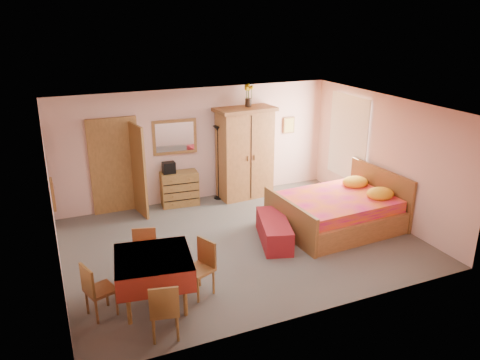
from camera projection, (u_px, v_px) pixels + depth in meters
name	position (u px, v px, depth m)	size (l,w,h in m)	color
floor	(241.00, 242.00, 9.00)	(6.50, 6.50, 0.00)	#5E5B53
ceiling	(242.00, 108.00, 8.12)	(6.50, 6.50, 0.00)	brown
wall_back	(198.00, 145.00, 10.72)	(6.50, 0.10, 2.60)	beige
wall_front	(314.00, 234.00, 6.40)	(6.50, 0.10, 2.60)	beige
wall_left	(52.00, 205.00, 7.34)	(0.10, 5.00, 2.60)	beige
wall_right	(384.00, 158.00, 9.77)	(0.10, 5.00, 2.60)	beige
doorway	(115.00, 167.00, 10.07)	(1.06, 0.12, 2.15)	#9E6B35
window	(348.00, 138.00, 10.75)	(0.08, 1.40, 1.95)	white
picture_left	(53.00, 194.00, 6.70)	(0.04, 0.32, 0.42)	orange
picture_back	(289.00, 125.00, 11.49)	(0.30, 0.04, 0.40)	#D8BF59
chest_of_drawers	(180.00, 189.00, 10.61)	(0.83, 0.41, 0.78)	olive
wall_mirror	(175.00, 137.00, 10.40)	(0.99, 0.05, 0.78)	white
stereo	(169.00, 168.00, 10.38)	(0.28, 0.20, 0.26)	black
floor_lamp	(218.00, 163.00, 10.82)	(0.22, 0.22, 1.75)	black
wardrobe	(245.00, 153.00, 10.90)	(1.36, 0.70, 2.14)	#A36937
sunflower_vase	(248.00, 95.00, 10.55)	(0.21, 0.21, 0.52)	yellow
bed	(337.00, 202.00, 9.44)	(2.36, 1.86, 1.09)	#D6146E
bench	(274.00, 231.00, 8.94)	(0.50, 1.36, 0.45)	maroon
dining_table	(154.00, 280.00, 6.95)	(1.10, 1.10, 0.81)	maroon
chair_south	(164.00, 308.00, 6.25)	(0.39, 0.39, 0.85)	olive
chair_north	(145.00, 256.00, 7.59)	(0.39, 0.39, 0.85)	olive
chair_west	(100.00, 289.00, 6.69)	(0.38, 0.38, 0.84)	brown
chair_east	(198.00, 269.00, 7.19)	(0.40, 0.40, 0.88)	#A57138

